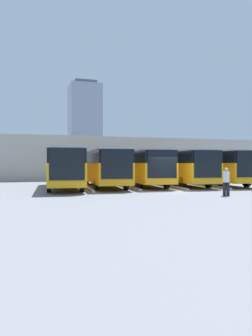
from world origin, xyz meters
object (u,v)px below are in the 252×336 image
bus_0 (215,166)px  bus_4 (64,167)px  pedestrian (226,181)px  bus_2 (141,166)px  bus_1 (179,166)px  bus_3 (104,166)px

bus_0 → bus_4: 14.21m
pedestrian → bus_0: bearing=-81.3°
bus_2 → bus_4: 7.19m
bus_0 → bus_2: size_ratio=1.00×
bus_0 → bus_1: (3.55, -0.29, 0.00)m
bus_2 → bus_3: same height
bus_3 → pedestrian: 11.36m
bus_1 → bus_4: size_ratio=1.00×
bus_3 → bus_1: bearing=-176.6°
bus_0 → bus_4: size_ratio=1.00×
bus_0 → bus_3: (10.66, -0.46, 0.00)m
bus_4 → bus_0: bearing=-173.9°
bus_3 → bus_4: 3.64m
bus_4 → pedestrian: size_ratio=6.54×
bus_4 → pedestrian: bearing=138.9°
bus_1 → bus_4: bearing=8.1°
bus_3 → pedestrian: bearing=123.0°
bus_1 → bus_2: 3.59m
bus_4 → bus_1: bearing=-171.9°
bus_0 → bus_1: bearing=0.0°
bus_0 → bus_2: same height
bus_4 → pedestrian: (-8.92, 9.17, -0.82)m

